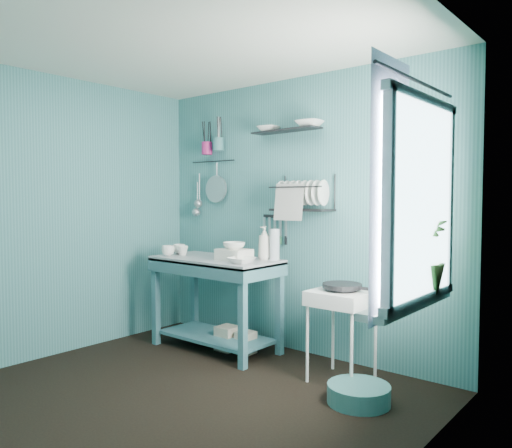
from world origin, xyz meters
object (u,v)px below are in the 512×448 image
Objects in this scene: utensil_cup_magenta at (207,148)px; storage_tin_large at (227,338)px; hotplate_stand at (342,336)px; dish_rack at (302,193)px; wash_tub at (234,255)px; mug_right at (179,249)px; water_bottle at (275,244)px; floor_basin at (359,394)px; work_counter at (216,304)px; frying_pan at (342,286)px; colander at (216,189)px; utensil_cup_teal at (218,144)px; mug_mid at (183,251)px; storage_tin_small at (246,342)px; soap_bottle at (264,243)px; potted_plant at (422,255)px; mug_left at (168,251)px.

utensil_cup_magenta is 0.59× the size of storage_tin_large.
dish_rack is at bearing 144.16° from hotplate_stand.
wash_tub is at bearing -25.02° from storage_tin_large.
water_bottle is (1.02, 0.22, 0.09)m from mug_right.
utensil_cup_magenta is at bearing 88.05° from mug_right.
storage_tin_large is at bearing 168.43° from floor_basin.
frying_pan is (1.31, 0.04, 0.31)m from work_counter.
wash_tub is 1.08m from frying_pan.
utensil_cup_magenta is 0.46× the size of colander.
colander reaches higher than mug_right.
colander is at bearing -179.50° from dish_rack.
mug_right is 0.95× the size of utensil_cup_magenta.
hotplate_stand is 3.19× the size of storage_tin_large.
wash_tub is 2.15× the size of utensil_cup_teal.
utensil_cup_teal is at bearing -25.97° from colander.
mug_mid is at bearing -162.72° from water_bottle.
frying_pan is at bearing -11.80° from utensil_cup_teal.
colander is at bearing 168.19° from water_bottle.
utensil_cup_magenta reaches higher than storage_tin_small.
mug_right is 0.28× the size of floor_basin.
utensil_cup_teal is at bearing 159.33° from hotplate_stand.
soap_bottle is 1.49× the size of storage_tin_small.
wash_tub reaches higher than mug_mid.
potted_plant is at bearing -14.48° from storage_tin_small.
storage_tin_small is (0.80, 0.08, -0.81)m from mug_right.
frying_pan is 1.20m from storage_tin_small.
utensil_cup_teal reaches higher than colander.
utensil_cup_teal reaches higher than storage_tin_large.
utensil_cup_teal is at bearing -178.12° from dish_rack.
dish_rack is 1.15× the size of potted_plant.
wash_tub is 0.81m from dish_rack.
dish_rack reaches higher than floor_basin.
wash_tub is 0.51× the size of dish_rack.
dish_rack is at bearing 26.55° from water_bottle.
floor_basin is at bearing -11.67° from work_counter.
soap_bottle is (0.42, 0.20, 0.58)m from work_counter.
colander is at bearing 154.35° from storage_tin_small.
mug_mid reaches higher than storage_tin_large.
dish_rack is at bearing 153.03° from frying_pan.
utensil_cup_teal reaches higher than storage_tin_small.
mug_mid is 0.81× the size of mug_right.
hotplate_stand is (1.31, 0.04, -0.08)m from work_counter.
dish_rack is at bearing 21.88° from mug_left.
floor_basin is (2.00, -0.20, -0.84)m from mug_mid.
soap_bottle reaches higher than storage_tin_large.
mug_left is at bearing 177.24° from floor_basin.
frying_pan is 1.36× the size of storage_tin_large.
work_counter is at bearing -178.36° from frying_pan.
water_bottle is (0.90, 0.28, 0.09)m from mug_mid.
utensil_cup_teal is (0.06, 0.44, 1.05)m from mug_mid.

